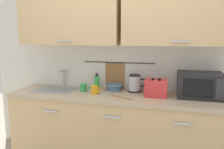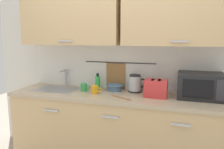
{
  "view_description": "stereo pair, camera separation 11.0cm",
  "coord_description": "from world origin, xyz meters",
  "views": [
    {
      "loc": [
        0.56,
        -2.1,
        1.54
      ],
      "look_at": [
        -0.09,
        0.33,
        1.12
      ],
      "focal_mm": 35.77,
      "sensor_mm": 36.0,
      "label": 1
    },
    {
      "loc": [
        0.66,
        -2.07,
        1.54
      ],
      "look_at": [
        -0.09,
        0.33,
        1.12
      ],
      "focal_mm": 35.77,
      "sensor_mm": 36.0,
      "label": 2
    }
  ],
  "objects": [
    {
      "name": "counter_unit",
      "position": [
        -0.01,
        0.3,
        0.46
      ],
      "size": [
        2.53,
        0.64,
        0.9
      ],
      "color": "tan",
      "rests_on": "ground"
    },
    {
      "name": "microwave",
      "position": [
        0.87,
        0.41,
        1.04
      ],
      "size": [
        0.46,
        0.35,
        0.27
      ],
      "color": "black",
      "rests_on": "counter_unit"
    },
    {
      "name": "wooden_spoon",
      "position": [
        0.1,
        0.14,
        0.91
      ],
      "size": [
        0.26,
        0.15,
        0.01
      ],
      "color": "#9E7042",
      "rests_on": "counter_unit"
    },
    {
      "name": "dish_soap_bottle",
      "position": [
        -0.33,
        0.5,
        0.99
      ],
      "size": [
        0.06,
        0.06,
        0.2
      ],
      "color": "green",
      "rests_on": "counter_unit"
    },
    {
      "name": "sink_faucet",
      "position": [
        -0.81,
        0.53,
        1.04
      ],
      "size": [
        0.09,
        0.17,
        0.22
      ],
      "color": "#B2B5BA",
      "rests_on": "counter_unit"
    },
    {
      "name": "toaster",
      "position": [
        0.41,
        0.31,
        1.0
      ],
      "size": [
        0.26,
        0.17,
        0.19
      ],
      "color": "red",
      "rests_on": "counter_unit"
    },
    {
      "name": "back_wall_assembly",
      "position": [
        -0.0,
        0.53,
        1.52
      ],
      "size": [
        3.7,
        0.41,
        2.5
      ],
      "color": "silver",
      "rests_on": "ground"
    },
    {
      "name": "mug_by_kettle",
      "position": [
        -0.27,
        0.25,
        0.95
      ],
      "size": [
        0.12,
        0.08,
        0.09
      ],
      "color": "orange",
      "rests_on": "counter_unit"
    },
    {
      "name": "mug_near_sink",
      "position": [
        -0.44,
        0.33,
        0.95
      ],
      "size": [
        0.12,
        0.08,
        0.09
      ],
      "color": "green",
      "rests_on": "counter_unit"
    },
    {
      "name": "electric_kettle",
      "position": [
        0.15,
        0.47,
        1.0
      ],
      "size": [
        0.23,
        0.16,
        0.21
      ],
      "color": "black",
      "rests_on": "counter_unit"
    },
    {
      "name": "mixing_bowl",
      "position": [
        -0.1,
        0.46,
        0.94
      ],
      "size": [
        0.21,
        0.21,
        0.08
      ],
      "color": "#4C7093",
      "rests_on": "counter_unit"
    }
  ]
}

